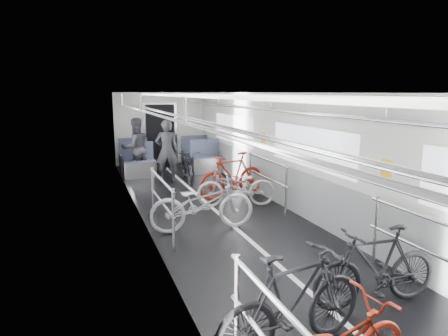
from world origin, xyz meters
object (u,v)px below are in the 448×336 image
Objects in this scene: bike_left_mid at (293,302)px; person_standing at (167,151)px; bike_right_near at (376,267)px; person_seated at (136,148)px; bike_left_far at (202,203)px; bike_right_mid at (236,186)px; bike_right_far at (232,175)px; bike_aisle at (187,166)px.

person_standing is (0.40, 7.56, 0.34)m from bike_left_mid.
person_seated reaches higher than bike_right_near.
person_seated is at bearing 9.26° from bike_left_far.
person_seated reaches higher than person_standing.
person_seated is at bearing -164.28° from bike_right_near.
bike_right_mid is at bearing 121.79° from person_standing.
bike_right_far is at bearing -25.01° from bike_left_mid.
person_seated is (-0.31, 8.47, 0.34)m from bike_left_mid.
bike_left_far is 4.06m from person_standing.
bike_right_near is at bearing 12.63° from bike_right_mid.
bike_right_far is 1.03× the size of person_seated.
person_standing reaches higher than bike_left_far.
bike_left_far is at bearing 101.40° from person_standing.
bike_right_mid is 4.12m from person_seated.
person_standing reaches higher than bike_right_far.
bike_right_mid is at bearing 97.55° from person_seated.
bike_right_mid is 0.75m from bike_right_far.
bike_right_far is at bearing 178.42° from bike_right_mid.
bike_aisle is at bearing -172.60° from bike_right_near.
bike_left_mid is 0.99× the size of person_seated.
bike_right_mid is 0.99× the size of person_standing.
bike_right_near is at bearing -156.43° from bike_left_far.
bike_aisle is at bearing -160.22° from bike_right_mid.
bike_right_far reaches higher than bike_aisle.
person_standing is at bearing 112.61° from person_seated.
bike_left_mid is 1.00× the size of person_standing.
person_standing is (-0.89, 2.86, 0.41)m from bike_right_mid.
person_seated reaches higher than bike_left_mid.
person_seated is at bearing -37.42° from person_standing.
bike_right_near is 0.93× the size of person_standing.
bike_left_mid is at bearing -67.69° from bike_right_near.
person_seated reaches higher than bike_left_far.
person_seated is at bearing -144.58° from bike_right_mid.
bike_right_near is 5.01m from bike_right_far.
bike_left_mid is 8.48m from person_seated.
bike_aisle is 1.65m from person_seated.
person_seated is (-1.78, 3.04, 0.33)m from bike_right_far.
person_standing is at bearing -150.32° from bike_right_mid.
bike_left_mid reaches higher than bike_left_far.
bike_right_near is 4.28m from bike_right_mid.
bike_left_mid is 1.01× the size of bike_right_mid.
bike_aisle is 0.68m from person_standing.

